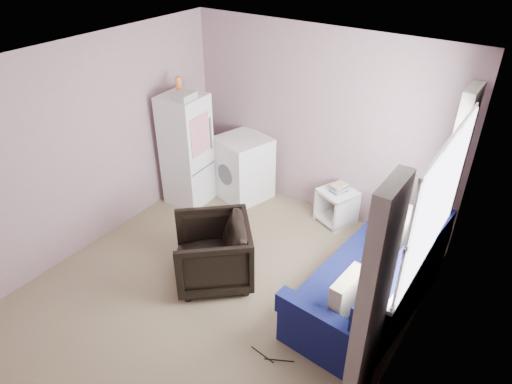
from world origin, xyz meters
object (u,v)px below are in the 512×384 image
at_px(fridge, 187,150).
at_px(side_table, 337,204).
at_px(armchair, 212,250).
at_px(washing_machine, 243,167).
at_px(sofa, 374,284).

height_order(fridge, side_table, fridge).
xyz_separation_m(armchair, washing_machine, (-0.78, 1.66, 0.06)).
distance_m(fridge, side_table, 2.18).
bearing_deg(side_table, armchair, -109.28).
xyz_separation_m(armchair, sofa, (1.66, 0.59, -0.09)).
relative_size(fridge, side_table, 3.05).
relative_size(washing_machine, sofa, 0.44).
xyz_separation_m(side_table, sofa, (1.02, -1.24, 0.05)).
bearing_deg(sofa, side_table, 133.79).
bearing_deg(side_table, fridge, -160.60).
height_order(side_table, sofa, sofa).
xyz_separation_m(fridge, side_table, (2.00, 0.70, -0.53)).
relative_size(armchair, sofa, 0.40).
relative_size(washing_machine, side_table, 1.57).
distance_m(armchair, fridge, 1.81).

